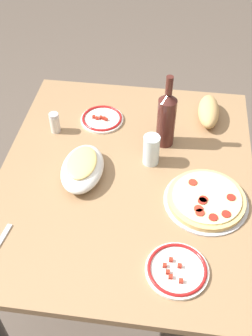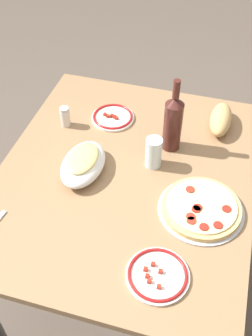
# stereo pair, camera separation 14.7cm
# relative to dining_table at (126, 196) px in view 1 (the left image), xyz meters

# --- Properties ---
(ground_plane) EXTENTS (8.00, 8.00, 0.00)m
(ground_plane) POSITION_rel_dining_table_xyz_m (0.00, 0.00, -0.59)
(ground_plane) COLOR brown
(ground_plane) RESTS_ON ground
(dining_table) EXTENTS (1.10, 0.93, 0.71)m
(dining_table) POSITION_rel_dining_table_xyz_m (0.00, 0.00, 0.00)
(dining_table) COLOR #93704C
(dining_table) RESTS_ON ground
(pepperoni_pizza) EXTENTS (0.29, 0.29, 0.03)m
(pepperoni_pizza) POSITION_rel_dining_table_xyz_m (0.10, 0.29, 0.14)
(pepperoni_pizza) COLOR #B7B7BC
(pepperoni_pizza) RESTS_ON dining_table
(baked_pasta_dish) EXTENTS (0.24, 0.15, 0.08)m
(baked_pasta_dish) POSITION_rel_dining_table_xyz_m (0.03, -0.15, 0.16)
(baked_pasta_dish) COLOR white
(baked_pasta_dish) RESTS_ON dining_table
(wine_bottle) EXTENTS (0.07, 0.07, 0.30)m
(wine_bottle) POSITION_rel_dining_table_xyz_m (-0.19, 0.13, 0.25)
(wine_bottle) COLOR #471E19
(wine_bottle) RESTS_ON dining_table
(water_glass) EXTENTS (0.06, 0.06, 0.12)m
(water_glass) POSITION_rel_dining_table_xyz_m (-0.07, 0.08, 0.18)
(water_glass) COLOR silver
(water_glass) RESTS_ON dining_table
(side_plate_near) EXTENTS (0.18, 0.18, 0.02)m
(side_plate_near) POSITION_rel_dining_table_xyz_m (-0.29, -0.14, 0.13)
(side_plate_near) COLOR white
(side_plate_near) RESTS_ON dining_table
(side_plate_far) EXTENTS (0.19, 0.19, 0.02)m
(side_plate_far) POSITION_rel_dining_table_xyz_m (0.37, 0.20, 0.13)
(side_plate_far) COLOR white
(side_plate_far) RESTS_ON dining_table
(bread_loaf) EXTENTS (0.20, 0.09, 0.08)m
(bread_loaf) POSITION_rel_dining_table_xyz_m (-0.36, 0.30, 0.16)
(bread_loaf) COLOR tan
(bread_loaf) RESTS_ON dining_table
(spice_shaker) EXTENTS (0.04, 0.04, 0.09)m
(spice_shaker) POSITION_rel_dining_table_xyz_m (-0.20, -0.31, 0.17)
(spice_shaker) COLOR silver
(spice_shaker) RESTS_ON dining_table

